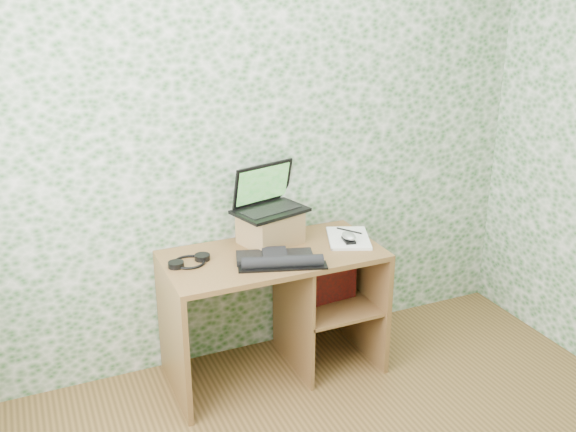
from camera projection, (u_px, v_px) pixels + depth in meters
name	position (u px, v px, depth m)	size (l,w,h in m)	color
wall_back	(251.00, 143.00, 3.60)	(3.50, 3.50, 0.00)	silver
desk	(284.00, 292.00, 3.67)	(1.20, 0.60, 0.75)	brown
riser	(270.00, 228.00, 3.63)	(0.31, 0.26, 0.18)	olive
laptop	(267.00, 200.00, 3.61)	(0.45, 0.37, 0.26)	black
keyboard	(278.00, 259.00, 3.39)	(0.47, 0.36, 0.07)	black
headphones	(189.00, 261.00, 3.40)	(0.24, 0.21, 0.03)	black
notepad	(348.00, 238.00, 3.71)	(0.23, 0.33, 0.02)	white
mouse	(349.00, 238.00, 3.64)	(0.07, 0.11, 0.04)	#BCBCBF
pen	(349.00, 231.00, 3.78)	(0.01, 0.01, 0.16)	black
red_box	(333.00, 274.00, 3.73)	(0.27, 0.09, 0.33)	maroon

